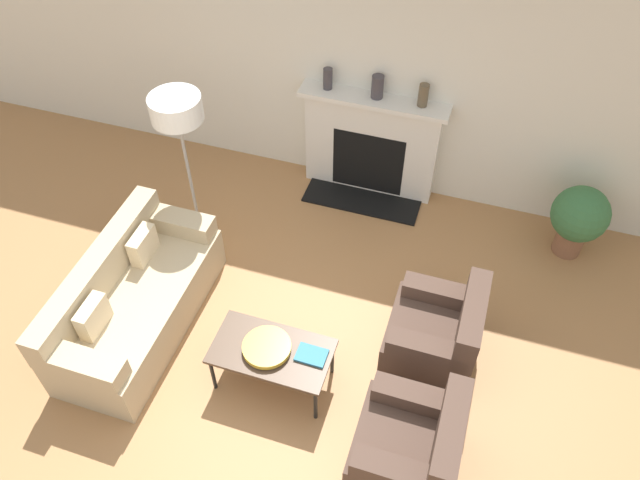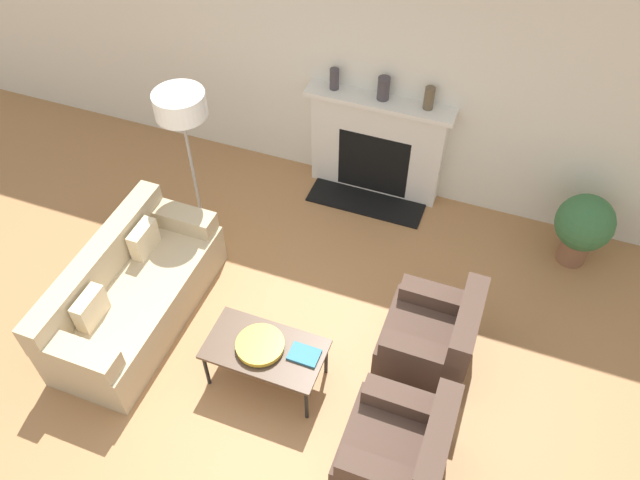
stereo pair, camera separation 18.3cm
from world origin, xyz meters
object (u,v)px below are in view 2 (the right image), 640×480
Objects in this scene: coffee_table at (265,351)px; mantel_vase_center_right at (429,98)px; armchair_near at (399,450)px; mantel_vase_left at (334,79)px; floor_lamp at (181,113)px; mantel_vase_center_left at (384,88)px; fireplace at (376,147)px; potted_plant at (584,226)px; bowl at (260,345)px; book at (304,355)px; armchair_far at (433,338)px; couch at (133,294)px.

mantel_vase_center_right is at bearing 77.19° from coffee_table.
mantel_vase_left reaches higher than armchair_near.
mantel_vase_left is at bearing 180.00° from mantel_vase_center_right.
floor_lamp reaches higher than mantel_vase_center_left.
fireplace is 2.12m from floor_lamp.
mantel_vase_center_left reaches higher than potted_plant.
bowl is 3.28m from potted_plant.
mantel_vase_left is at bearing 105.19° from book.
mantel_vase_center_left is 0.30× the size of potted_plant.
fireplace is at bearing -159.60° from armchair_near.
potted_plant is (1.05, 1.63, 0.17)m from armchair_far.
fireplace is at bearing -1.66° from mantel_vase_left.
bowl is (-0.04, -0.01, 0.07)m from coffee_table.
mantel_vase_center_left is at bearing 86.05° from bowl.
mantel_vase_center_right is at bearing 0.00° from mantel_vase_center_left.
couch is 4.65× the size of bowl.
potted_plant is at bearing 147.15° from armchair_far.
mantel_vase_center_left is at bearing 35.62° from fireplace.
coffee_table is at bearing 9.62° from bowl.
armchair_near is 1.05m from armchair_far.
armchair_near reaches higher than bowl.
mantel_vase_center_left is at bearing 86.83° from coffee_table.
coffee_table is 2.21m from floor_lamp.
couch is at bearing -128.93° from mantel_vase_center_right.
armchair_near is 1.30m from coffee_table.
fireplace is at bearing 86.45° from bowl.
mantel_vase_left is at bearing 97.79° from coffee_table.
fireplace is 1.93× the size of potted_plant.
armchair_far is at bearing 180.00° from armchair_near.
fireplace is 0.86m from mantel_vase_left.
bowl is 1.67× the size of mantel_vase_center_left.
couch reaches higher than potted_plant.
mantel_vase_center_left is at bearing 94.31° from book.
potted_plant is (2.17, -0.32, -0.10)m from fireplace.
book is 3.00m from potted_plant.
couch reaches higher than coffee_table.
fireplace is 1.57× the size of coffee_table.
book reaches higher than coffee_table.
mantel_vase_center_left is (0.18, 2.64, 0.81)m from bowl.
potted_plant is at bearing -8.78° from mantel_vase_center_left.
floor_lamp is 1.60m from mantel_vase_left.
book is (0.36, 0.05, -0.02)m from bowl.
mantel_vase_center_left is at bearing -150.83° from armchair_far.
bowl is at bearing -83.00° from mantel_vase_left.
mantel_vase_center_left is (0.15, 2.64, 0.88)m from coffee_table.
mantel_vase_left is at bearing 97.00° from bowl.
mantel_vase_center_right reaches higher than armchair_near.
book is 2.73m from mantel_vase_center_left.
mantel_vase_center_left is (0.51, 0.00, 0.01)m from mantel_vase_left.
coffee_table is at bearing -97.54° from couch.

